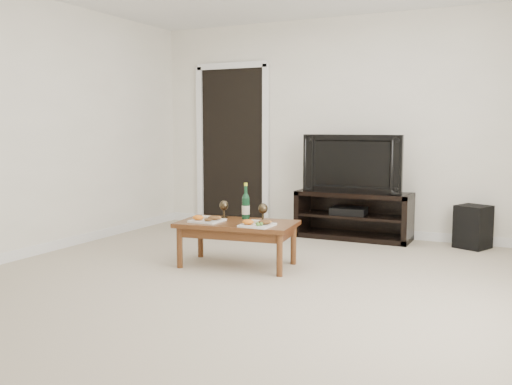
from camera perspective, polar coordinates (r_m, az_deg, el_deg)
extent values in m
plane|color=#BCAA97|center=(4.59, -1.36, -9.90)|extent=(5.50, 5.50, 0.00)
cube|color=white|center=(6.98, 9.13, 6.50)|extent=(5.00, 0.04, 2.60)
cube|color=black|center=(7.55, -2.36, 4.49)|extent=(0.90, 0.02, 2.05)
cube|color=black|center=(6.74, 9.71, -2.26)|extent=(1.32, 0.45, 0.55)
imported|color=black|center=(6.68, 9.81, 2.89)|extent=(1.15, 0.16, 0.66)
cube|color=black|center=(6.74, 9.26, -1.82)|extent=(0.42, 0.33, 0.08)
cube|color=black|center=(6.57, 20.88, -3.22)|extent=(0.41, 0.41, 0.46)
cube|color=brown|center=(5.36, -1.89, -5.17)|extent=(1.15, 0.72, 0.42)
cube|color=white|center=(5.35, -4.91, -2.55)|extent=(0.27, 0.27, 0.07)
cube|color=white|center=(5.09, 0.13, -3.00)|extent=(0.27, 0.27, 0.07)
cylinder|color=#0F371E|center=(5.47, -1.03, -0.84)|extent=(0.07, 0.07, 0.35)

